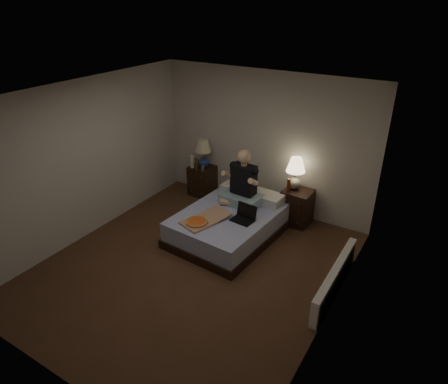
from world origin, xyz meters
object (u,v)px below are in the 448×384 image
Objects in this scene: water_bottle at (192,161)px; radiator at (335,279)px; lamp_left at (203,153)px; laptop at (242,214)px; lamp_right at (295,173)px; nightstand_right at (297,207)px; beer_bottle_left at (196,164)px; bed at (228,225)px; beer_bottle_right at (289,185)px; person at (242,178)px; soda_can at (203,168)px; pizza_box at (197,222)px; nightstand_left at (202,180)px.

water_bottle reaches higher than radiator.
lamp_left is 1.65× the size of laptop.
lamp_right is 2.06m from water_bottle.
lamp_left is at bearing -179.52° from nightstand_right.
beer_bottle_left is at bearing -175.10° from lamp_right.
lamp_left reaches higher than laptop.
bed is 1.72m from water_bottle.
person is (-0.62, -0.49, 0.18)m from beer_bottle_right.
lamp_left is at bearing 174.66° from beer_bottle_right.
bed is 1.21m from beer_bottle_right.
pizza_box is (0.88, -1.45, -0.16)m from soda_can.
bed is 2.88× the size of nightstand_right.
nightstand_right is 2.69× the size of beer_bottle_left.
pizza_box is at bearing -120.85° from beer_bottle_right.
water_bottle is (-0.14, -0.13, 0.42)m from nightstand_left.
pizza_box reaches higher than bed.
soda_can is 0.11× the size of person.
water_bottle is 2.01m from beer_bottle_right.
lamp_right is 2.43× the size of beer_bottle_right.
beer_bottle_left reaches higher than soda_can.
laptop reaches higher than radiator.
soda_can is at bearing -61.05° from lamp_left.
lamp_left is at bearing 137.46° from pizza_box.
person is at bearing -139.32° from nightstand_right.
nightstand_right is 0.46m from beer_bottle_right.
bed is 17.79× the size of soda_can.
beer_bottle_right reaches higher than laptop.
person is at bearing -21.01° from beer_bottle_left.
beer_bottle_left is 0.30× the size of pizza_box.
beer_bottle_left is (-0.13, -0.02, 0.06)m from soda_can.
soda_can is at bearing 7.61° from beer_bottle_left.
bed is at bearing -125.79° from beer_bottle_right.
person is at bearing 156.58° from radiator.
radiator is at bearing -46.00° from beer_bottle_right.
lamp_left is 1.00× the size of lamp_right.
pizza_box is at bearing -107.84° from bed.
nightstand_left is at bearing -179.83° from lamp_left.
lamp_left is 2.24× the size of water_bottle.
beer_bottle_left is at bearing 162.49° from person.
pizza_box is (-0.90, -1.60, -0.41)m from lamp_right.
soda_can is (-1.10, 0.89, 0.42)m from bed.
lamp_left is 0.60× the size of person.
nightstand_right is 1.10× the size of lamp_right.
soda_can reaches higher than pizza_box.
lamp_left is at bearing 142.55° from bed.
beer_bottle_right is at bearing -140.14° from nightstand_right.
nightstand_left reaches higher than radiator.
lamp_right is 2.24× the size of water_bottle.
laptop is 0.71m from pizza_box.
laptop is (-0.46, -1.10, 0.26)m from nightstand_right.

